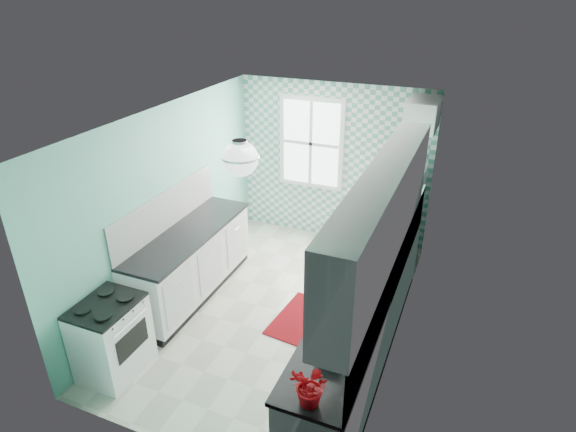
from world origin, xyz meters
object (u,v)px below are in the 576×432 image
at_px(potted_plant, 312,387).
at_px(microwave, 403,158).
at_px(sink, 382,252).
at_px(fridge, 396,215).
at_px(ceiling_light, 240,158).
at_px(stove, 111,337).
at_px(fruit_bowl, 330,360).

height_order(potted_plant, microwave, microwave).
height_order(sink, microwave, microwave).
relative_size(fridge, potted_plant, 4.38).
relative_size(ceiling_light, stove, 0.41).
distance_m(ceiling_light, fruit_bowl, 1.98).
xyz_separation_m(fridge, fruit_bowl, (0.09, -3.41, 0.23)).
bearing_deg(fruit_bowl, microwave, 91.51).
bearing_deg(stove, fruit_bowl, -3.67).
xyz_separation_m(fridge, sink, (0.09, -1.41, 0.18)).
xyz_separation_m(ceiling_light, fridge, (1.11, 2.60, -1.57)).
xyz_separation_m(stove, fruit_bowl, (2.40, 0.00, 0.53)).
bearing_deg(microwave, sink, 95.48).
xyz_separation_m(sink, potted_plant, (-0.00, -2.46, 0.18)).
xyz_separation_m(fruit_bowl, microwave, (-0.09, 3.41, 0.66)).
xyz_separation_m(stove, microwave, (2.31, 3.41, 1.19)).
relative_size(ceiling_light, microwave, 0.71).
height_order(sink, potted_plant, sink).
bearing_deg(fruit_bowl, ceiling_light, 146.03).
distance_m(ceiling_light, microwave, 2.91).
distance_m(sink, microwave, 1.58).
bearing_deg(microwave, fruit_bowl, 93.20).
xyz_separation_m(ceiling_light, microwave, (1.11, 2.60, -0.69)).
height_order(ceiling_light, microwave, ceiling_light).
relative_size(stove, fruit_bowl, 3.15).
bearing_deg(potted_plant, ceiling_light, 133.29).
bearing_deg(microwave, fridge, 56.27).
relative_size(sink, microwave, 1.08).
bearing_deg(stove, fridge, 52.17).
height_order(ceiling_light, fruit_bowl, ceiling_light).
bearing_deg(potted_plant, fridge, 91.34).
distance_m(ceiling_light, stove, 2.37).
bearing_deg(fridge, ceiling_light, -113.58).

